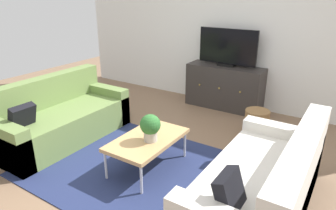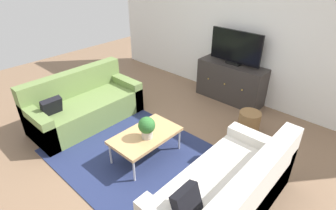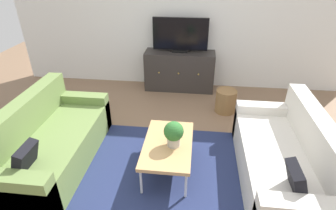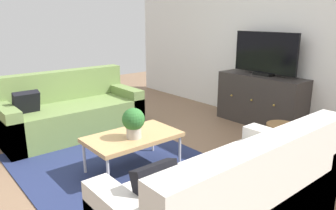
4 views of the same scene
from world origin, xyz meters
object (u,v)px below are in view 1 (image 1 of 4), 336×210
at_px(potted_plant, 150,127).
at_px(flat_screen_tv, 228,48).
at_px(tv_console, 224,87).
at_px(wicker_basket, 256,123).
at_px(coffee_table, 147,140).
at_px(couch_left_side, 58,119).
at_px(couch_right_side, 266,188).

xyz_separation_m(potted_plant, flat_screen_tv, (-0.11, 2.37, 0.50)).
bearing_deg(potted_plant, flat_screen_tv, 92.75).
bearing_deg(tv_console, wicker_basket, -43.93).
height_order(coffee_table, tv_console, tv_console).
relative_size(flat_screen_tv, wicker_basket, 2.60).
bearing_deg(coffee_table, couch_left_side, -177.92).
relative_size(couch_left_side, flat_screen_tv, 1.82).
relative_size(couch_left_side, potted_plant, 5.89).
height_order(potted_plant, tv_console, tv_console).
relative_size(couch_right_side, coffee_table, 1.91).
height_order(couch_right_side, potted_plant, couch_right_side).
xyz_separation_m(potted_plant, tv_console, (-0.11, 2.35, -0.19)).
distance_m(couch_left_side, wicker_basket, 2.78).
relative_size(tv_console, flat_screen_tv, 1.30).
relative_size(potted_plant, flat_screen_tv, 0.31).
bearing_deg(couch_left_side, coffee_table, 2.08).
bearing_deg(tv_console, potted_plant, -87.23).
xyz_separation_m(couch_left_side, potted_plant, (1.57, 0.02, 0.28)).
distance_m(couch_left_side, tv_console, 2.78).
xyz_separation_m(couch_left_side, couch_right_side, (2.87, 0.00, 0.00)).
bearing_deg(tv_console, couch_left_side, -121.44).
xyz_separation_m(coffee_table, flat_screen_tv, (-0.04, 2.34, 0.70)).
relative_size(potted_plant, tv_console, 0.24).
bearing_deg(couch_left_side, wicker_basket, 34.23).
bearing_deg(wicker_basket, tv_console, 136.07).
bearing_deg(couch_right_side, flat_screen_tv, 120.66).
distance_m(couch_right_side, tv_console, 2.77).
bearing_deg(potted_plant, couch_right_side, -1.02).
height_order(couch_right_side, coffee_table, couch_right_side).
distance_m(flat_screen_tv, wicker_basket, 1.47).
xyz_separation_m(coffee_table, tv_console, (-0.04, 2.32, 0.01)).
bearing_deg(couch_left_side, potted_plant, 0.85).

